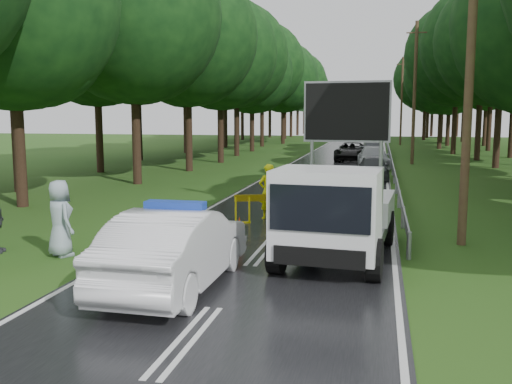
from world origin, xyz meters
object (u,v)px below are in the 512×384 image
(work_truck, at_px, (336,213))
(officer, at_px, (268,191))
(queue_car_second, at_px, (373,158))
(barrier, at_px, (270,201))
(queue_car_third, at_px, (352,152))
(queue_car_fourth, at_px, (373,148))
(civilian, at_px, (315,215))
(police_sedan, at_px, (176,249))
(queue_car_first, at_px, (373,167))

(work_truck, relative_size, officer, 3.00)
(officer, height_order, queue_car_second, officer)
(work_truck, height_order, queue_car_second, work_truck)
(barrier, bearing_deg, queue_car_second, 61.84)
(queue_car_third, xyz_separation_m, queue_car_fourth, (1.55, 6.00, -0.06))
(work_truck, relative_size, civilian, 3.00)
(police_sedan, height_order, officer, officer)
(officer, bearing_deg, queue_car_second, -136.20)
(officer, height_order, queue_car_first, officer)
(officer, xyz_separation_m, queue_car_first, (3.39, 12.84, -0.28))
(barrier, height_order, queue_car_first, queue_car_first)
(civilian, xyz_separation_m, queue_car_third, (-0.50, 29.67, -0.24))
(police_sedan, xyz_separation_m, queue_car_third, (1.92, 33.58, -0.13))
(officer, distance_m, queue_car_first, 13.28)
(police_sedan, bearing_deg, civilian, -121.17)
(officer, bearing_deg, queue_car_fourth, -132.25)
(police_sedan, distance_m, barrier, 7.38)
(queue_car_fourth, bearing_deg, work_truck, -97.86)
(police_sedan, bearing_deg, queue_car_fourth, -94.42)
(civilian, xyz_separation_m, queue_car_first, (1.30, 17.07, -0.28))
(civilian, bearing_deg, officer, 113.43)
(civilian, bearing_deg, queue_car_first, 82.87)
(officer, bearing_deg, work_truck, 81.03)
(civilian, height_order, queue_car_third, civilian)
(police_sedan, distance_m, queue_car_second, 27.82)
(work_truck, relative_size, queue_car_second, 1.17)
(queue_car_second, relative_size, queue_car_third, 0.96)
(work_truck, bearing_deg, officer, 122.29)
(civilian, distance_m, queue_car_first, 17.12)
(officer, distance_m, queue_car_fourth, 31.59)
(civilian, distance_m, queue_car_second, 23.70)
(police_sedan, relative_size, officer, 2.66)
(barrier, height_order, officer, officer)
(queue_car_third, height_order, queue_car_fourth, queue_car_third)
(queue_car_first, distance_m, queue_car_third, 12.73)
(police_sedan, bearing_deg, queue_car_first, -99.47)
(officer, bearing_deg, queue_car_third, -130.12)
(queue_car_second, distance_m, queue_car_third, 6.24)
(civilian, relative_size, queue_car_first, 0.49)
(work_truck, bearing_deg, barrier, 124.32)
(queue_car_first, bearing_deg, work_truck, -95.59)
(civilian, distance_m, queue_car_fourth, 35.69)
(officer, relative_size, queue_car_third, 0.37)
(barrier, bearing_deg, police_sedan, -113.68)
(queue_car_second, bearing_deg, queue_car_first, -93.62)
(police_sedan, height_order, work_truck, work_truck)
(work_truck, xyz_separation_m, officer, (-2.72, 5.20, -0.24))
(barrier, distance_m, queue_car_first, 13.99)
(police_sedan, height_order, queue_car_fourth, police_sedan)
(civilian, height_order, queue_car_fourth, civilian)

